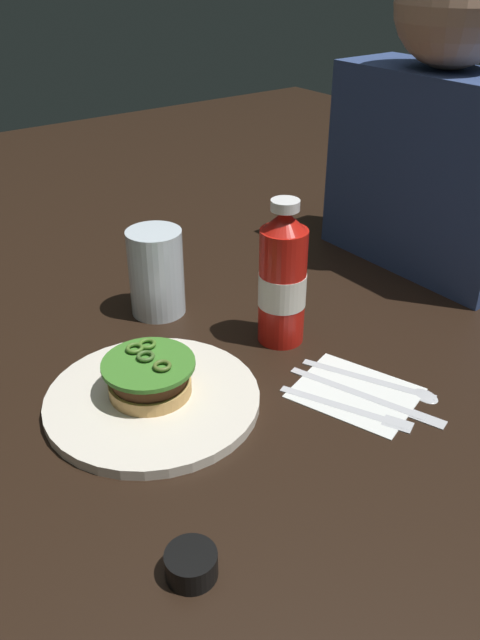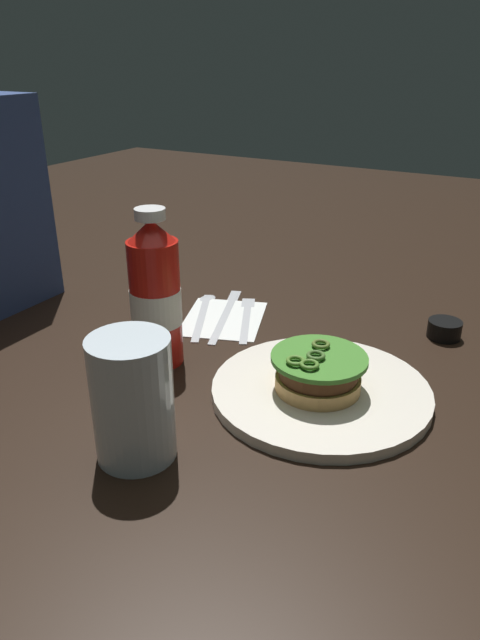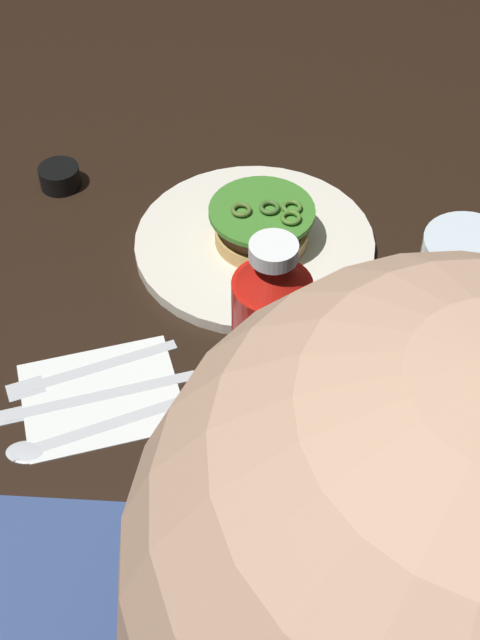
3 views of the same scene
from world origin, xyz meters
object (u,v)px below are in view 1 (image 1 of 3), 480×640
Objects in this scene: dinner_plate at (153,400)px; fork_utensil at (357,409)px; diner_person at (438,130)px; napkin at (355,392)px; butter_knife at (375,397)px; condiment_cup at (191,564)px; burger_sandwich at (149,377)px; water_glass at (156,272)px; spoon_utensil at (389,383)px; ketchup_bottle at (282,280)px.

fork_utensil is at bearing 49.67° from dinner_plate.
fork_utensil is 0.31× the size of diner_person.
butter_knife is (0.03, 0.01, 0.00)m from napkin.
dinner_plate is at bearing 157.79° from condiment_cup.
butter_knife is at bearing 19.62° from napkin.
burger_sandwich is 0.57× the size of butter_knife.
water_glass is at bearing -164.44° from napkin.
diner_person is (-0.24, 0.38, 0.23)m from butter_knife.
water_glass is (-0.20, 0.13, 0.03)m from burger_sandwich.
dinner_plate is at bearing -82.49° from diner_person.
condiment_cup is at bearing -22.21° from dinner_plate.
water_glass is (-0.20, 0.13, 0.06)m from dinner_plate.
napkin is 0.50m from diner_person.
burger_sandwich is (-0.01, 0.00, 0.03)m from dinner_plate.
fork_utensil is at bearing -79.16° from spoon_utensil.
butter_knife is (0.16, 0.23, -0.00)m from dinner_plate.
condiment_cup is at bearing -27.00° from water_glass.
dinner_plate reaches higher than spoon_utensil.
spoon_utensil is at bearing 60.55° from dinner_plate.
butter_knife is 0.51m from diner_person.
spoon_utensil is (0.36, 0.14, -0.06)m from water_glass.
water_glass reaches higher than spoon_utensil.
ketchup_bottle is 0.41× the size of diner_person.
ketchup_bottle is at bearing 94.07° from burger_sandwich.
spoon_utensil is 0.33× the size of diner_person.
napkin is (0.15, 0.22, -0.04)m from burger_sandwich.
spoon_utensil is (-0.01, 0.04, -0.00)m from butter_knife.
dinner_plate is 0.31m from spoon_utensil.
condiment_cup is at bearing -50.93° from ketchup_bottle.
burger_sandwich is at bearing -131.90° from fork_utensil.
butter_knife is at bearing 95.08° from fork_utensil.
diner_person is at bearing 75.59° from water_glass.
diner_person reaches higher than water_glass.
burger_sandwich is 0.29m from butter_knife.
fork_utensil is (0.03, -0.03, 0.00)m from napkin.
spoon_utensil is (0.16, 0.27, -0.03)m from burger_sandwich.
burger_sandwich is 0.27m from napkin.
ketchup_bottle is 4.32× the size of condiment_cup.
ketchup_bottle is at bearing 177.31° from napkin.
dinner_plate reaches higher than butter_knife.
butter_knife is 1.19× the size of spoon_utensil.
butter_knife reaches higher than napkin.
water_glass is 0.66× the size of butter_knife.
diner_person reaches higher than spoon_utensil.
dinner_plate is at bearing -121.83° from napkin.
fork_utensil and spoon_utensil have the same top height.
diner_person is (-0.06, 0.38, 0.14)m from ketchup_bottle.
ketchup_bottle is at bearing -179.59° from butter_knife.
water_glass is at bearing -164.16° from butter_knife.
ketchup_bottle is (-0.02, 0.23, 0.06)m from burger_sandwich.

